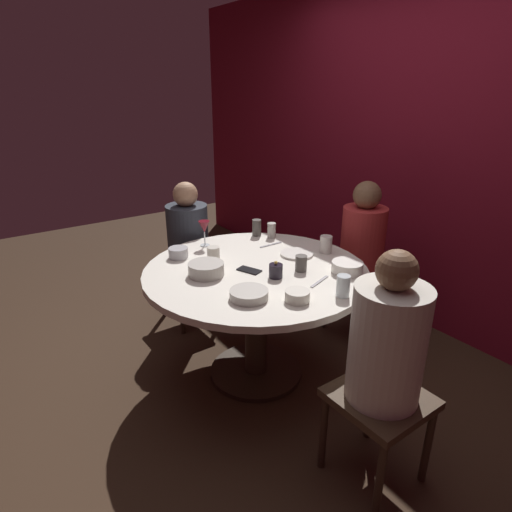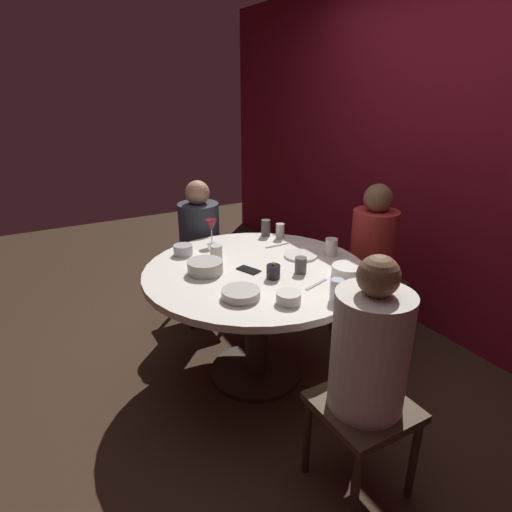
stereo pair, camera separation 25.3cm
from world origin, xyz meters
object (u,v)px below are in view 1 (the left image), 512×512
object	(u,v)px
dinner_plate	(297,254)
cup_far_edge	(213,254)
seated_diner_left	(188,237)
cup_center_front	(272,230)
seated_diner_right	(387,348)
bowl_salad_center	(297,296)
cell_phone	(249,270)
candle_holder	(276,271)
bowl_small_white	(249,294)
wine_glass	(204,228)
cup_by_right_diner	(326,244)
cup_by_left_diner	(257,228)
bowl_serving_large	(178,253)
bowl_rice_portion	(347,267)
cup_near_candle	(301,263)
cup_beside_wine	(343,286)
seated_diner_back	(363,242)
dining_table	(256,291)
bowl_sauce_side	(206,269)

from	to	relation	value
dinner_plate	cup_far_edge	bearing A→B (deg)	-115.24
seated_diner_left	cup_center_front	xyz separation A→B (m)	(0.50, 0.42, 0.11)
seated_diner_right	bowl_salad_center	distance (m)	0.52
cell_phone	bowl_salad_center	bearing A→B (deg)	67.12
bowl_salad_center	cup_far_edge	xyz separation A→B (m)	(-0.72, -0.07, 0.02)
candle_holder	bowl_salad_center	distance (m)	0.30
bowl_salad_center	bowl_small_white	xyz separation A→B (m)	(-0.16, -0.18, -0.00)
wine_glass	cup_by_right_diner	xyz separation A→B (m)	(0.57, 0.58, -0.07)
cup_by_left_diner	seated_diner_left	bearing A→B (deg)	-138.30
dinner_plate	bowl_serving_large	world-z (taller)	bowl_serving_large
seated_diner_left	cup_by_right_diner	size ratio (longest dim) A/B	10.02
dinner_plate	bowl_rice_portion	world-z (taller)	bowl_rice_portion
bowl_rice_portion	cup_by_right_diner	bearing A→B (deg)	157.76
wine_glass	cup_center_front	distance (m)	0.50
seated_diner_right	bowl_rice_portion	xyz separation A→B (m)	(-0.61, 0.40, 0.06)
cup_near_candle	cup_beside_wine	xyz separation A→B (m)	(0.37, -0.04, 0.01)
seated_diner_back	cup_center_front	size ratio (longest dim) A/B	10.90
cup_by_left_diner	cup_beside_wine	world-z (taller)	cup_by_left_diner
wine_glass	bowl_rice_portion	world-z (taller)	wine_glass
seated_diner_right	bowl_rice_portion	world-z (taller)	seated_diner_right
cup_beside_wine	cup_center_front	bearing A→B (deg)	164.58
bowl_rice_portion	seated_diner_back	bearing A→B (deg)	123.24
seated_diner_back	bowl_salad_center	size ratio (longest dim) A/B	9.18
seated_diner_left	cup_beside_wine	distance (m)	1.46
dining_table	seated_diner_back	world-z (taller)	seated_diner_back
bowl_small_white	bowl_sauce_side	size ratio (longest dim) A/B	0.97
bowl_serving_large	seated_diner_back	bearing A→B (deg)	70.96
bowl_sauce_side	dinner_plate	bearing A→B (deg)	84.60
seated_diner_left	bowl_sauce_side	distance (m)	0.86
bowl_sauce_side	cup_beside_wine	world-z (taller)	cup_beside_wine
candle_holder	wine_glass	xyz separation A→B (m)	(-0.69, -0.07, 0.09)
cell_phone	bowl_serving_large	size ratio (longest dim) A/B	1.14
seated_diner_left	candle_holder	xyz separation A→B (m)	(1.06, 0.02, 0.10)
dining_table	cup_beside_wine	bearing A→B (deg)	15.82
seated_diner_right	bowl_sauce_side	size ratio (longest dim) A/B	5.67
bowl_small_white	cup_center_front	world-z (taller)	cup_center_front
dining_table	seated_diner_right	size ratio (longest dim) A/B	1.15
seated_diner_left	dinner_plate	distance (m)	0.93
cup_far_edge	cup_by_right_diner	bearing A→B (deg)	65.52
cup_beside_wine	bowl_serving_large	bearing A→B (deg)	-155.10
cell_phone	cup_beside_wine	bearing A→B (deg)	90.24
cup_by_right_diner	cup_beside_wine	size ratio (longest dim) A/B	0.97
bowl_salad_center	cup_near_candle	bearing A→B (deg)	136.27
bowl_rice_portion	bowl_sauce_side	bearing A→B (deg)	-122.72
dining_table	bowl_rice_portion	bearing A→B (deg)	48.42
dining_table	seated_diner_right	xyz separation A→B (m)	(0.97, 0.00, 0.12)
seated_diner_right	bowl_serving_large	size ratio (longest dim) A/B	9.50
cell_phone	bowl_serving_large	bearing A→B (deg)	-81.34
dinner_plate	cup_near_candle	bearing A→B (deg)	-35.08
cup_by_right_diner	seated_diner_right	bearing A→B (deg)	-29.74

